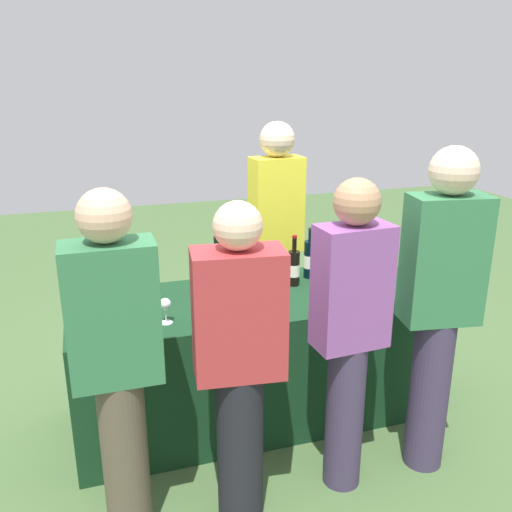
{
  "coord_description": "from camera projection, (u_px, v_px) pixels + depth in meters",
  "views": [
    {
      "loc": [
        -0.9,
        -2.89,
        2.04
      ],
      "look_at": [
        0.0,
        0.0,
        1.04
      ],
      "focal_mm": 38.92,
      "sensor_mm": 36.0,
      "label": 1
    }
  ],
  "objects": [
    {
      "name": "wine_glass_3",
      "position": [
        274.0,
        284.0,
        3.17
      ],
      "size": [
        0.06,
        0.06,
        0.14
      ],
      "color": "silver",
      "rests_on": "tasting_table"
    },
    {
      "name": "wine_bottle_0",
      "position": [
        123.0,
        287.0,
        3.1
      ],
      "size": [
        0.08,
        0.08,
        0.31
      ],
      "color": "black",
      "rests_on": "tasting_table"
    },
    {
      "name": "guest_2",
      "position": [
        350.0,
        327.0,
        2.65
      ],
      "size": [
        0.36,
        0.22,
        1.61
      ],
      "rotation": [
        0.0,
        0.0,
        0.07
      ],
      "color": "#3F3351",
      "rests_on": "ground_plane"
    },
    {
      "name": "ground_plane",
      "position": [
        256.0,
        411.0,
        3.51
      ],
      "size": [
        12.0,
        12.0,
        0.0
      ],
      "primitive_type": "plane",
      "color": "#476638"
    },
    {
      "name": "wine_bottle_3",
      "position": [
        294.0,
        268.0,
        3.4
      ],
      "size": [
        0.07,
        0.07,
        0.32
      ],
      "color": "black",
      "rests_on": "tasting_table"
    },
    {
      "name": "wine_glass_2",
      "position": [
        238.0,
        289.0,
        3.12
      ],
      "size": [
        0.07,
        0.07,
        0.13
      ],
      "color": "silver",
      "rests_on": "tasting_table"
    },
    {
      "name": "guest_1",
      "position": [
        239.0,
        359.0,
        2.45
      ],
      "size": [
        0.42,
        0.26,
        1.55
      ],
      "rotation": [
        0.0,
        0.0,
        -0.12
      ],
      "color": "black",
      "rests_on": "ground_plane"
    },
    {
      "name": "guest_0",
      "position": [
        117.0,
        361.0,
        2.33
      ],
      "size": [
        0.37,
        0.22,
        1.63
      ],
      "rotation": [
        0.0,
        0.0,
        -0.0
      ],
      "color": "brown",
      "rests_on": "ground_plane"
    },
    {
      "name": "wine_bottle_2",
      "position": [
        217.0,
        270.0,
        3.35
      ],
      "size": [
        0.08,
        0.08,
        0.33
      ],
      "color": "black",
      "rests_on": "tasting_table"
    },
    {
      "name": "wine_bottle_6",
      "position": [
        366.0,
        259.0,
        3.58
      ],
      "size": [
        0.07,
        0.07,
        0.3
      ],
      "color": "black",
      "rests_on": "tasting_table"
    },
    {
      "name": "wine_bottle_4",
      "position": [
        310.0,
        259.0,
        3.53
      ],
      "size": [
        0.08,
        0.08,
        0.33
      ],
      "color": "black",
      "rests_on": "tasting_table"
    },
    {
      "name": "wine_glass_5",
      "position": [
        359.0,
        282.0,
        3.21
      ],
      "size": [
        0.06,
        0.06,
        0.14
      ],
      "color": "silver",
      "rests_on": "tasting_table"
    },
    {
      "name": "wine_bottle_1",
      "position": [
        149.0,
        279.0,
        3.22
      ],
      "size": [
        0.07,
        0.07,
        0.3
      ],
      "color": "black",
      "rests_on": "tasting_table"
    },
    {
      "name": "tasting_table",
      "position": [
        256.0,
        356.0,
        3.39
      ],
      "size": [
        2.15,
        0.78,
        0.79
      ],
      "primitive_type": "cube",
      "color": "#14381E",
      "rests_on": "ground_plane"
    },
    {
      "name": "wine_glass_0",
      "position": [
        137.0,
        307.0,
        2.88
      ],
      "size": [
        0.08,
        0.08,
        0.14
      ],
      "color": "silver",
      "rests_on": "tasting_table"
    },
    {
      "name": "wine_glass_4",
      "position": [
        342.0,
        283.0,
        3.2
      ],
      "size": [
        0.07,
        0.07,
        0.14
      ],
      "color": "silver",
      "rests_on": "tasting_table"
    },
    {
      "name": "guest_3",
      "position": [
        439.0,
        302.0,
        2.77
      ],
      "size": [
        0.4,
        0.26,
        1.73
      ],
      "rotation": [
        0.0,
        0.0,
        -0.16
      ],
      "color": "#3F3351",
      "rests_on": "ground_plane"
    },
    {
      "name": "wine_glass_1",
      "position": [
        165.0,
        305.0,
        2.88
      ],
      "size": [
        0.07,
        0.07,
        0.14
      ],
      "color": "silver",
      "rests_on": "tasting_table"
    },
    {
      "name": "server_pouring",
      "position": [
        276.0,
        234.0,
        3.83
      ],
      "size": [
        0.36,
        0.23,
        1.74
      ],
      "rotation": [
        0.0,
        0.0,
        3.22
      ],
      "color": "#3F3351",
      "rests_on": "ground_plane"
    },
    {
      "name": "wine_bottle_5",
      "position": [
        331.0,
        259.0,
        3.54
      ],
      "size": [
        0.08,
        0.08,
        0.33
      ],
      "color": "black",
      "rests_on": "tasting_table"
    }
  ]
}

